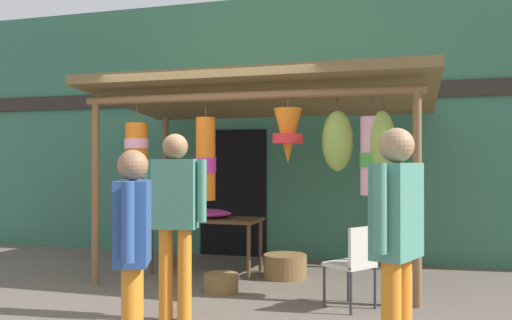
{
  "coord_description": "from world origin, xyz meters",
  "views": [
    {
      "loc": [
        2.2,
        -5.43,
        1.47
      ],
      "look_at": [
        0.32,
        1.04,
        1.51
      ],
      "focal_mm": 37.39,
      "sensor_mm": 36.0,
      "label": 1
    }
  ],
  "objects_px": {
    "display_table": "(207,224)",
    "wicker_basket_by_table": "(285,266)",
    "wicker_basket_spare": "(221,283)",
    "shopper_by_bananas": "(175,210)",
    "customer_foreground": "(133,243)",
    "flower_heap_on_table": "(204,213)",
    "vendor_in_orange": "(397,233)",
    "folding_chair": "(355,259)"
  },
  "relations": [
    {
      "from": "flower_heap_on_table",
      "to": "wicker_basket_by_table",
      "type": "distance_m",
      "value": 1.3
    },
    {
      "from": "flower_heap_on_table",
      "to": "customer_foreground",
      "type": "relative_size",
      "value": 0.51
    },
    {
      "from": "wicker_basket_spare",
      "to": "shopper_by_bananas",
      "type": "relative_size",
      "value": 0.23
    },
    {
      "from": "wicker_basket_by_table",
      "to": "flower_heap_on_table",
      "type": "bearing_deg",
      "value": 178.71
    },
    {
      "from": "wicker_basket_by_table",
      "to": "customer_foreground",
      "type": "height_order",
      "value": "customer_foreground"
    },
    {
      "from": "folding_chair",
      "to": "wicker_basket_by_table",
      "type": "xyz_separation_m",
      "value": [
        -1.01,
        1.26,
        -0.35
      ]
    },
    {
      "from": "wicker_basket_by_table",
      "to": "wicker_basket_spare",
      "type": "distance_m",
      "value": 1.1
    },
    {
      "from": "folding_chair",
      "to": "vendor_in_orange",
      "type": "height_order",
      "value": "vendor_in_orange"
    },
    {
      "from": "folding_chair",
      "to": "vendor_in_orange",
      "type": "xyz_separation_m",
      "value": [
        0.45,
        -1.77,
        0.51
      ]
    },
    {
      "from": "vendor_in_orange",
      "to": "shopper_by_bananas",
      "type": "bearing_deg",
      "value": 155.81
    },
    {
      "from": "customer_foreground",
      "to": "flower_heap_on_table",
      "type": "bearing_deg",
      "value": 103.82
    },
    {
      "from": "display_table",
      "to": "vendor_in_orange",
      "type": "xyz_separation_m",
      "value": [
        2.55,
        -3.04,
        0.35
      ]
    },
    {
      "from": "vendor_in_orange",
      "to": "folding_chair",
      "type": "bearing_deg",
      "value": 104.18
    },
    {
      "from": "display_table",
      "to": "vendor_in_orange",
      "type": "distance_m",
      "value": 3.98
    },
    {
      "from": "customer_foreground",
      "to": "shopper_by_bananas",
      "type": "distance_m",
      "value": 1.28
    },
    {
      "from": "flower_heap_on_table",
      "to": "wicker_basket_spare",
      "type": "xyz_separation_m",
      "value": [
        0.61,
        -0.99,
        -0.69
      ]
    },
    {
      "from": "flower_heap_on_table",
      "to": "vendor_in_orange",
      "type": "bearing_deg",
      "value": -49.66
    },
    {
      "from": "folding_chair",
      "to": "customer_foreground",
      "type": "bearing_deg",
      "value": -121.73
    },
    {
      "from": "display_table",
      "to": "wicker_basket_by_table",
      "type": "relative_size",
      "value": 2.62
    },
    {
      "from": "flower_heap_on_table",
      "to": "vendor_in_orange",
      "type": "xyz_separation_m",
      "value": [
        2.59,
        -3.05,
        0.22
      ]
    },
    {
      "from": "flower_heap_on_table",
      "to": "vendor_in_orange",
      "type": "distance_m",
      "value": 4.01
    },
    {
      "from": "wicker_basket_by_table",
      "to": "shopper_by_bananas",
      "type": "xyz_separation_m",
      "value": [
        -0.56,
        -2.12,
        0.89
      ]
    },
    {
      "from": "wicker_basket_spare",
      "to": "shopper_by_bananas",
      "type": "bearing_deg",
      "value": -91.61
    },
    {
      "from": "wicker_basket_by_table",
      "to": "shopper_by_bananas",
      "type": "relative_size",
      "value": 0.32
    },
    {
      "from": "wicker_basket_by_table",
      "to": "customer_foreground",
      "type": "relative_size",
      "value": 0.36
    },
    {
      "from": "flower_heap_on_table",
      "to": "folding_chair",
      "type": "relative_size",
      "value": 0.94
    },
    {
      "from": "display_table",
      "to": "shopper_by_bananas",
      "type": "bearing_deg",
      "value": -76.04
    },
    {
      "from": "flower_heap_on_table",
      "to": "wicker_basket_by_table",
      "type": "xyz_separation_m",
      "value": [
        1.13,
        -0.03,
        -0.65
      ]
    },
    {
      "from": "flower_heap_on_table",
      "to": "display_table",
      "type": "bearing_deg",
      "value": -20.22
    },
    {
      "from": "display_table",
      "to": "customer_foreground",
      "type": "bearing_deg",
      "value": -76.85
    },
    {
      "from": "vendor_in_orange",
      "to": "shopper_by_bananas",
      "type": "height_order",
      "value": "shopper_by_bananas"
    },
    {
      "from": "flower_heap_on_table",
      "to": "vendor_in_orange",
      "type": "relative_size",
      "value": 0.46
    },
    {
      "from": "wicker_basket_spare",
      "to": "shopper_by_bananas",
      "type": "distance_m",
      "value": 1.49
    },
    {
      "from": "folding_chair",
      "to": "customer_foreground",
      "type": "height_order",
      "value": "customer_foreground"
    },
    {
      "from": "wicker_basket_spare",
      "to": "folding_chair",
      "type": "bearing_deg",
      "value": -10.75
    },
    {
      "from": "folding_chair",
      "to": "customer_foreground",
      "type": "distance_m",
      "value": 2.52
    },
    {
      "from": "display_table",
      "to": "folding_chair",
      "type": "bearing_deg",
      "value": -31.05
    },
    {
      "from": "wicker_basket_spare",
      "to": "vendor_in_orange",
      "type": "relative_size",
      "value": 0.23
    },
    {
      "from": "wicker_basket_by_table",
      "to": "shopper_by_bananas",
      "type": "height_order",
      "value": "shopper_by_bananas"
    },
    {
      "from": "folding_chair",
      "to": "vendor_in_orange",
      "type": "relative_size",
      "value": 0.49
    },
    {
      "from": "display_table",
      "to": "flower_heap_on_table",
      "type": "distance_m",
      "value": 0.15
    },
    {
      "from": "wicker_basket_spare",
      "to": "vendor_in_orange",
      "type": "height_order",
      "value": "vendor_in_orange"
    }
  ]
}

